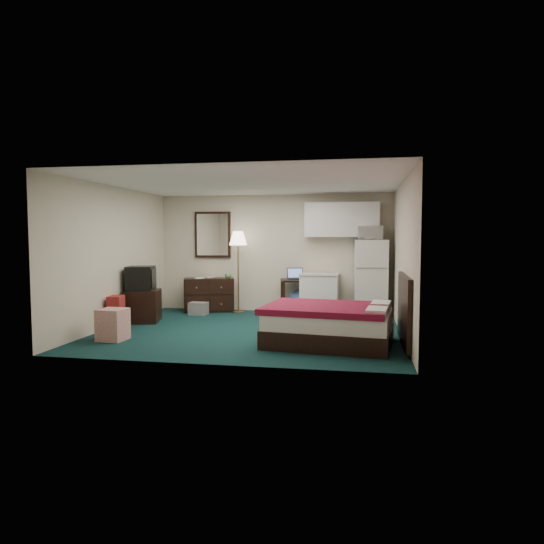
% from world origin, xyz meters
% --- Properties ---
extents(floor, '(5.00, 4.50, 0.01)m').
position_xyz_m(floor, '(0.00, 0.00, 0.00)').
color(floor, '#092A29').
rests_on(floor, ground).
extents(ceiling, '(5.00, 4.50, 0.01)m').
position_xyz_m(ceiling, '(0.00, 0.00, 2.50)').
color(ceiling, beige).
rests_on(ceiling, walls).
extents(walls, '(5.01, 4.51, 2.50)m').
position_xyz_m(walls, '(0.00, 0.00, 1.25)').
color(walls, beige).
rests_on(walls, floor).
extents(mirror, '(0.80, 0.06, 1.00)m').
position_xyz_m(mirror, '(-1.35, 2.22, 1.65)').
color(mirror, white).
rests_on(mirror, walls).
extents(upper_cabinets, '(1.50, 0.35, 0.70)m').
position_xyz_m(upper_cabinets, '(1.45, 2.08, 1.95)').
color(upper_cabinets, silver).
rests_on(upper_cabinets, walls).
extents(headboard, '(0.06, 1.56, 1.00)m').
position_xyz_m(headboard, '(2.46, -0.82, 0.55)').
color(headboard, black).
rests_on(headboard, walls).
extents(dresser, '(1.15, 0.77, 0.72)m').
position_xyz_m(dresser, '(-1.36, 1.97, 0.36)').
color(dresser, black).
rests_on(dresser, floor).
extents(floor_lamp, '(0.43, 0.43, 1.72)m').
position_xyz_m(floor_lamp, '(-0.69, 1.89, 0.86)').
color(floor_lamp, '#B38342').
rests_on(floor_lamp, floor).
extents(desk, '(0.69, 0.69, 0.72)m').
position_xyz_m(desk, '(0.51, 1.93, 0.36)').
color(desk, black).
rests_on(desk, floor).
extents(exercise_ball, '(0.64, 0.64, 0.50)m').
position_xyz_m(exercise_ball, '(0.60, 1.96, 0.25)').
color(exercise_ball, navy).
rests_on(exercise_ball, floor).
extents(kitchen_counter, '(0.76, 0.58, 0.83)m').
position_xyz_m(kitchen_counter, '(1.01, 1.91, 0.41)').
color(kitchen_counter, silver).
rests_on(kitchen_counter, floor).
extents(fridge, '(0.67, 0.67, 1.54)m').
position_xyz_m(fridge, '(2.04, 1.88, 0.77)').
color(fridge, white).
rests_on(fridge, floor).
extents(bed, '(1.96, 1.61, 0.58)m').
position_xyz_m(bed, '(1.39, -0.82, 0.29)').
color(bed, '#5F061C').
rests_on(bed, floor).
extents(tv_stand, '(0.74, 0.78, 0.60)m').
position_xyz_m(tv_stand, '(-2.21, 0.50, 0.30)').
color(tv_stand, black).
rests_on(tv_stand, floor).
extents(suitcase, '(0.28, 0.39, 0.57)m').
position_xyz_m(suitcase, '(-2.35, -0.24, 0.29)').
color(suitcase, maroon).
rests_on(suitcase, floor).
extents(retail_box, '(0.42, 0.42, 0.49)m').
position_xyz_m(retail_box, '(-1.94, -1.13, 0.24)').
color(retail_box, beige).
rests_on(retail_box, floor).
extents(file_bin, '(0.38, 0.29, 0.26)m').
position_xyz_m(file_bin, '(-1.44, 1.48, 0.13)').
color(file_bin, gray).
rests_on(file_bin, floor).
extents(cardboard_box_a, '(0.28, 0.26, 0.21)m').
position_xyz_m(cardboard_box_a, '(0.28, 1.31, 0.10)').
color(cardboard_box_a, tan).
rests_on(cardboard_box_a, floor).
extents(cardboard_box_b, '(0.26, 0.29, 0.26)m').
position_xyz_m(cardboard_box_b, '(0.51, 1.29, 0.13)').
color(cardboard_box_b, tan).
rests_on(cardboard_box_b, floor).
extents(laptop, '(0.41, 0.37, 0.23)m').
position_xyz_m(laptop, '(0.53, 1.90, 0.84)').
color(laptop, black).
rests_on(laptop, desk).
extents(crt_tv, '(0.59, 0.62, 0.45)m').
position_xyz_m(crt_tv, '(-2.22, 0.47, 0.83)').
color(crt_tv, black).
rests_on(crt_tv, tv_stand).
extents(microwave, '(0.50, 0.28, 0.34)m').
position_xyz_m(microwave, '(2.02, 1.91, 1.71)').
color(microwave, white).
rests_on(microwave, fridge).
extents(book_a, '(0.18, 0.04, 0.25)m').
position_xyz_m(book_a, '(-1.60, 1.79, 0.84)').
color(book_a, tan).
rests_on(book_a, dresser).
extents(book_b, '(0.17, 0.09, 0.24)m').
position_xyz_m(book_b, '(-1.44, 2.02, 0.84)').
color(book_b, tan).
rests_on(book_b, dresser).
extents(mug, '(0.14, 0.11, 0.14)m').
position_xyz_m(mug, '(-0.95, 1.98, 0.78)').
color(mug, '#5B9E50').
rests_on(mug, dresser).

